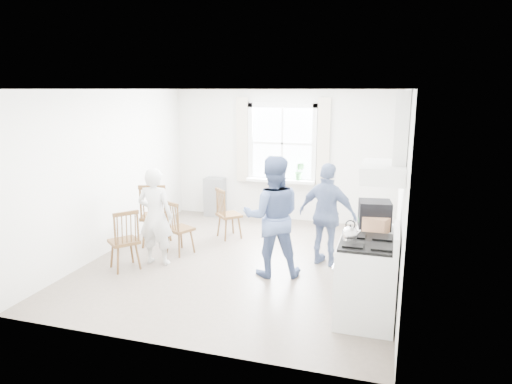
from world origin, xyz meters
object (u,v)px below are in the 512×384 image
at_px(windsor_chair_a, 154,209).
at_px(person_mid, 272,217).
at_px(person_right, 327,215).
at_px(gas_stove, 366,281).
at_px(person_left, 155,216).
at_px(windsor_chair_c, 126,234).
at_px(windsor_chair_b, 175,222).
at_px(low_cabinet, 375,262).
at_px(stereo_stack, 375,214).

height_order(windsor_chair_a, person_mid, person_mid).
relative_size(windsor_chair_a, person_right, 0.70).
relative_size(gas_stove, person_left, 0.75).
distance_m(person_left, person_right, 2.57).
distance_m(windsor_chair_a, person_left, 0.77).
bearing_deg(windsor_chair_c, person_mid, 13.19).
bearing_deg(windsor_chair_a, gas_stove, -23.73).
bearing_deg(person_right, person_left, 31.62).
height_order(windsor_chair_a, windsor_chair_c, windsor_chair_a).
bearing_deg(windsor_chair_c, gas_stove, -8.50).
bearing_deg(windsor_chair_b, person_mid, -11.08).
bearing_deg(windsor_chair_a, person_mid, -14.48).
height_order(windsor_chair_b, person_mid, person_mid).
xyz_separation_m(gas_stove, person_right, (-0.68, 1.60, 0.29)).
distance_m(gas_stove, low_cabinet, 0.70).
distance_m(low_cabinet, stereo_stack, 0.62).
xyz_separation_m(gas_stove, windsor_chair_c, (-3.42, 0.51, 0.08)).
xyz_separation_m(windsor_chair_c, person_left, (0.28, 0.38, 0.18)).
relative_size(windsor_chair_b, person_right, 0.57).
height_order(stereo_stack, windsor_chair_c, stereo_stack).
xyz_separation_m(windsor_chair_a, windsor_chair_c, (0.12, -1.05, -0.10)).
relative_size(gas_stove, windsor_chair_a, 1.03).
relative_size(windsor_chair_c, person_mid, 0.53).
bearing_deg(person_left, low_cabinet, 172.76).
distance_m(stereo_stack, person_right, 1.16).
distance_m(stereo_stack, person_left, 3.19).
bearing_deg(windsor_chair_c, low_cabinet, 3.09).
height_order(person_left, person_mid, person_mid).
xyz_separation_m(low_cabinet, person_mid, (-1.43, 0.29, 0.41)).
bearing_deg(person_mid, gas_stove, 126.71).
height_order(windsor_chair_c, person_right, person_right).
height_order(windsor_chair_a, person_right, person_right).
height_order(gas_stove, person_right, person_right).
height_order(windsor_chair_a, person_left, person_left).
xyz_separation_m(low_cabinet, windsor_chair_a, (-3.61, 0.86, 0.21)).
xyz_separation_m(windsor_chair_b, person_right, (2.37, 0.28, 0.24)).
bearing_deg(windsor_chair_a, person_right, 0.92).
bearing_deg(gas_stove, windsor_chair_a, 156.27).
relative_size(windsor_chair_a, windsor_chair_b, 1.23).
height_order(low_cabinet, windsor_chair_a, windsor_chair_a).
relative_size(gas_stove, stereo_stack, 2.61).
bearing_deg(windsor_chair_b, person_right, 6.68).
bearing_deg(windsor_chair_b, windsor_chair_a, 154.72).
xyz_separation_m(windsor_chair_c, person_right, (2.75, 1.09, 0.22)).
bearing_deg(windsor_chair_b, stereo_stack, -11.09).
height_order(stereo_stack, person_mid, person_mid).
xyz_separation_m(stereo_stack, person_right, (-0.70, 0.88, -0.30)).
relative_size(stereo_stack, person_left, 0.29).
relative_size(stereo_stack, windsor_chair_b, 0.48).
bearing_deg(person_left, stereo_stack, 173.12).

